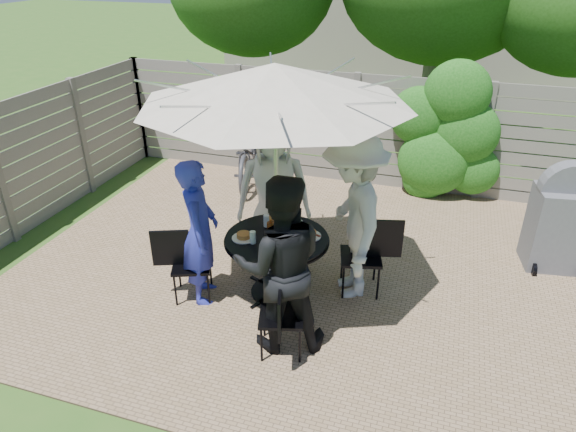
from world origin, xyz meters
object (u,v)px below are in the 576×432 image
(person_back, at_px, (274,190))
(person_front, at_px, (280,266))
(plate_left, at_px, (244,236))
(glass_right, at_px, (300,226))
(glass_front, at_px, (288,244))
(chair_back, at_px, (274,233))
(person_right, at_px, (353,217))
(bicycle, at_px, (251,150))
(chair_right, at_px, (361,270))
(chair_front, at_px, (281,330))
(person_left, at_px, (200,233))
(bbq_grill, at_px, (561,221))
(chair_left, at_px, (192,277))
(plate_front, at_px, (278,253))
(coffee_cup, at_px, (285,223))
(umbrella, at_px, (275,84))
(glass_left, at_px, (253,237))
(plate_right, at_px, (309,234))
(plate_extra, at_px, (295,249))
(plate_back, at_px, (275,220))
(glass_back, at_px, (266,221))
(syrup_jug, at_px, (271,229))
(patio_table, at_px, (277,255))

(person_back, bearing_deg, person_front, -90.00)
(person_front, height_order, plate_left, person_front)
(glass_right, bearing_deg, glass_front, -91.65)
(chair_back, height_order, person_right, person_right)
(bicycle, bearing_deg, chair_right, -60.42)
(chair_front, relative_size, bicycle, 0.43)
(person_left, distance_m, bbq_grill, 4.30)
(person_left, relative_size, chair_right, 1.79)
(chair_left, bearing_deg, plate_front, -21.01)
(bicycle, bearing_deg, chair_front, -77.23)
(plate_left, relative_size, coffee_cup, 2.17)
(person_front, bearing_deg, umbrella, -90.00)
(person_back, distance_m, glass_left, 0.98)
(person_left, distance_m, coffee_cup, 0.96)
(umbrella, relative_size, plate_left, 13.43)
(plate_right, relative_size, coffee_cup, 2.17)
(chair_back, relative_size, plate_extra, 3.52)
(chair_front, distance_m, bbq_grill, 3.72)
(plate_back, height_order, glass_left, glass_left)
(chair_left, bearing_deg, chair_back, 44.48)
(chair_back, xyz_separation_m, chair_left, (-0.55, -1.25, 0.01))
(person_left, height_order, glass_right, person_left)
(umbrella, height_order, bicycle, umbrella)
(person_left, bearing_deg, glass_back, -70.30)
(glass_left, height_order, bicycle, bicycle)
(coffee_cup, bearing_deg, bbq_grill, 23.93)
(glass_right, xyz_separation_m, bbq_grill, (2.88, 1.41, -0.19))
(chair_right, bearing_deg, glass_back, -6.74)
(chair_right, bearing_deg, glass_right, -1.61)
(person_front, relative_size, plate_left, 7.06)
(glass_back, bearing_deg, glass_right, -1.65)
(umbrella, relative_size, glass_right, 24.95)
(person_right, xyz_separation_m, syrup_jug, (-0.85, -0.28, -0.14))
(person_front, distance_m, chair_right, 1.42)
(chair_right, relative_size, glass_right, 6.68)
(plate_back, bearing_deg, patio_table, -68.65)
(coffee_cup, bearing_deg, bicycle, 118.40)
(glass_left, xyz_separation_m, glass_front, (0.40, -0.01, 0.00))
(plate_left, relative_size, glass_left, 1.86)
(plate_extra, relative_size, glass_back, 1.71)
(glass_left, height_order, bbq_grill, bbq_grill)
(chair_right, height_order, plate_left, chair_right)
(plate_left, height_order, bicycle, bicycle)
(person_back, relative_size, bbq_grill, 1.35)
(person_front, xyz_separation_m, plate_back, (-0.43, 1.11, -0.15))
(chair_back, relative_size, person_right, 0.44)
(chair_back, height_order, glass_back, glass_back)
(person_front, bearing_deg, plate_front, -90.00)
(glass_front, bearing_deg, chair_right, 38.02)
(person_back, distance_m, plate_right, 0.92)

